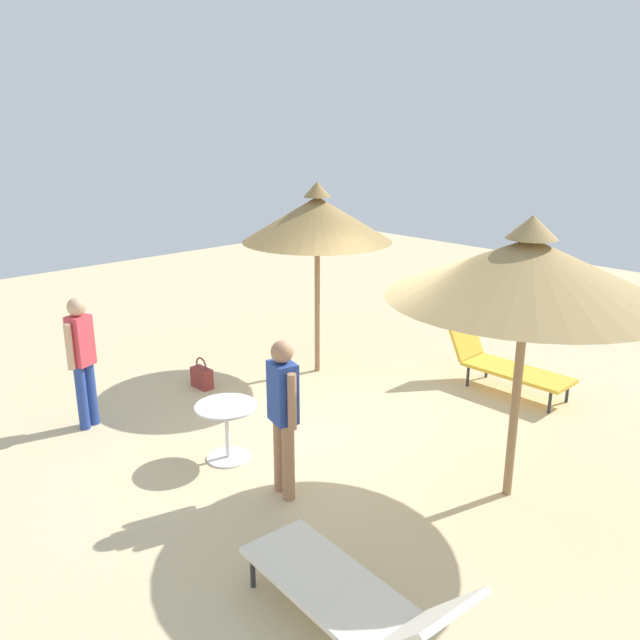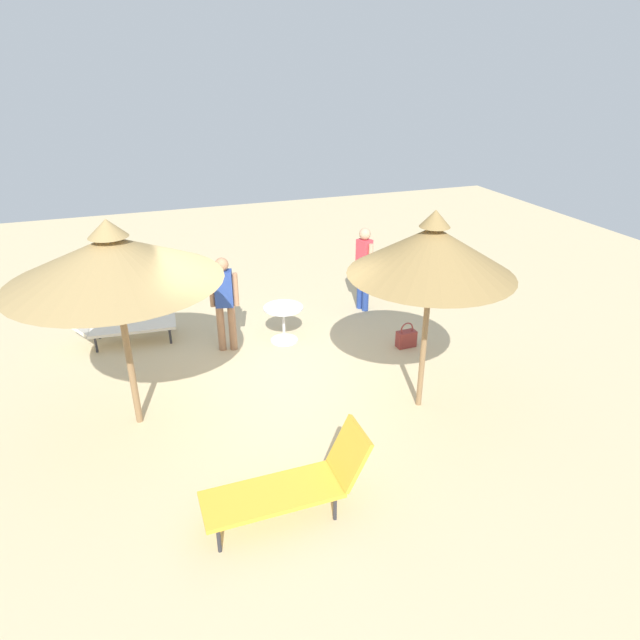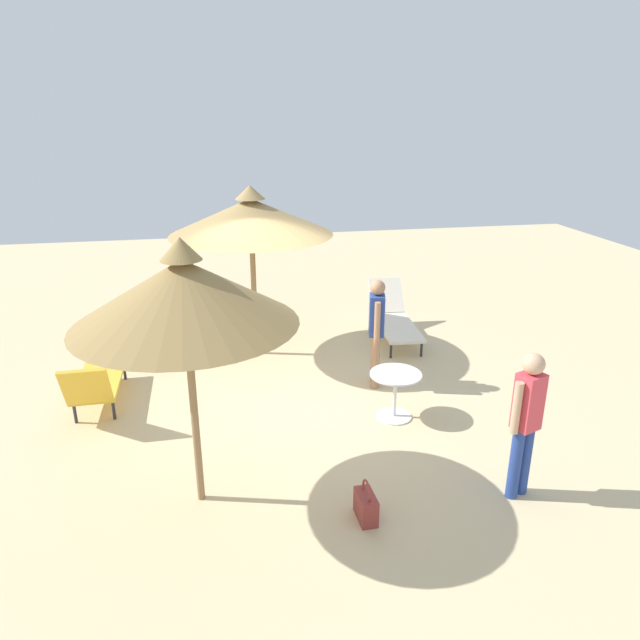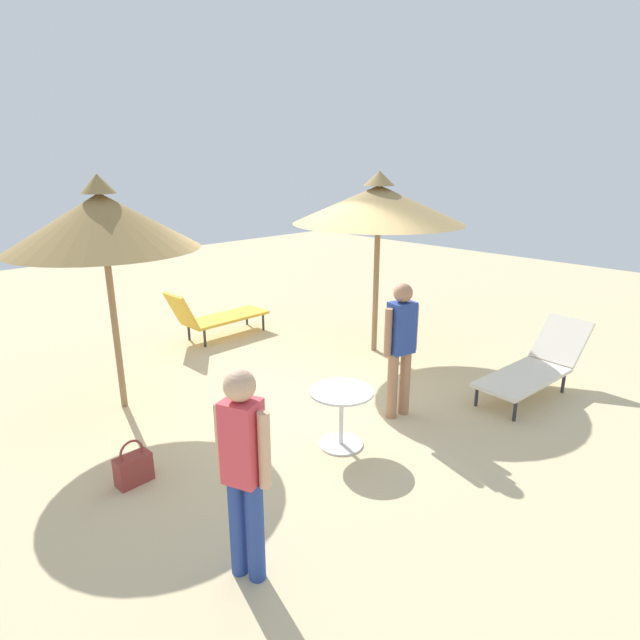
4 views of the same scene
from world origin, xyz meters
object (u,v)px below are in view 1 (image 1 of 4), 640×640
person_standing_front (283,409)px  handbag (202,377)px  parasol_umbrella_edge (317,219)px  side_table_round (227,422)px  parasol_umbrella_back (528,269)px  lounge_chair_near_right (354,594)px  lounge_chair_far_right (502,362)px  person_standing_near_left (82,355)px

person_standing_front → handbag: 3.24m
parasol_umbrella_edge → side_table_round: 3.50m
parasol_umbrella_edge → side_table_round: size_ratio=4.11×
parasol_umbrella_back → lounge_chair_near_right: size_ratio=1.42×
parasol_umbrella_back → lounge_chair_near_right: bearing=-84.0°
lounge_chair_far_right → handbag: bearing=-134.0°
handbag → parasol_umbrella_back: bearing=9.3°
parasol_umbrella_back → person_standing_near_left: 5.33m
handbag → side_table_round: bearing=-25.4°
parasol_umbrella_back → person_standing_front: (-1.58, -1.70, -1.43)m
lounge_chair_far_right → person_standing_near_left: size_ratio=1.08×
person_standing_near_left → parasol_umbrella_edge: bearing=80.4°
lounge_chair_far_right → lounge_chair_near_right: lounge_chair_far_right is taller
parasol_umbrella_back → parasol_umbrella_edge: parasol_umbrella_edge is taller
parasol_umbrella_edge → person_standing_front: (2.32, -2.63, -1.40)m
person_standing_near_left → person_standing_front: 3.01m
parasol_umbrella_edge → person_standing_near_left: bearing=-99.6°
person_standing_near_left → side_table_round: person_standing_near_left is taller
parasol_umbrella_edge → handbag: (-0.67, -1.68, -2.20)m
side_table_round → handbag: bearing=154.6°
lounge_chair_far_right → side_table_round: 4.19m
parasol_umbrella_back → person_standing_front: bearing=-133.0°
lounge_chair_near_right → person_standing_near_left: bearing=178.8°
lounge_chair_far_right → handbag: lounge_chair_far_right is taller
parasol_umbrella_back → person_standing_near_left: size_ratio=1.71×
lounge_chair_near_right → person_standing_near_left: 4.79m
parasol_umbrella_back → handbag: (-4.57, -0.75, -2.23)m
person_standing_near_left → lounge_chair_far_right: bearing=59.0°
parasol_umbrella_edge → lounge_chair_near_right: parasol_umbrella_edge is taller
lounge_chair_near_right → side_table_round: lounge_chair_near_right is taller
parasol_umbrella_back → lounge_chair_far_right: bearing=123.3°
lounge_chair_far_right → lounge_chair_near_right: size_ratio=0.89×
person_standing_near_left → side_table_round: 2.12m
lounge_chair_far_right → person_standing_near_left: (-2.93, -4.87, 0.55)m
parasol_umbrella_back → lounge_chair_far_right: size_ratio=1.59×
handbag → side_table_round: size_ratio=0.66×
side_table_round → lounge_chair_near_right: bearing=-17.5°
parasol_umbrella_back → lounge_chair_near_right: parasol_umbrella_back is taller
parasol_umbrella_back → lounge_chair_far_right: (-1.56, 2.37, -1.98)m
side_table_round → person_standing_front: bearing=-0.5°
parasol_umbrella_edge → person_standing_near_left: parasol_umbrella_edge is taller
handbag → side_table_round: (1.97, -0.94, 0.30)m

